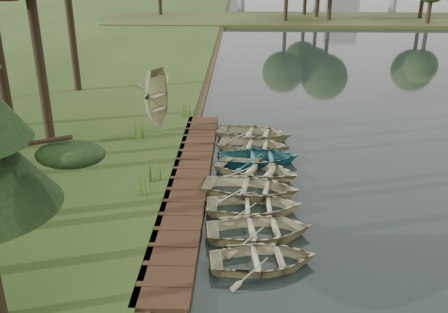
{
  "coord_description": "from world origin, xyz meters",
  "views": [
    {
      "loc": [
        0.5,
        -18.36,
        8.95
      ],
      "look_at": [
        -0.17,
        -0.1,
        1.31
      ],
      "focal_mm": 40.0,
      "sensor_mm": 36.0,
      "label": 1
    }
  ],
  "objects_px": {
    "rowboat_1": "(259,228)",
    "stored_rowboat": "(159,125)",
    "boardwalk": "(189,181)",
    "rowboat_2": "(254,204)",
    "rowboat_0": "(263,257)"
  },
  "relations": [
    {
      "from": "rowboat_0",
      "to": "stored_rowboat",
      "type": "bearing_deg",
      "value": 15.61
    },
    {
      "from": "rowboat_0",
      "to": "rowboat_1",
      "type": "height_order",
      "value": "rowboat_1"
    },
    {
      "from": "boardwalk",
      "to": "rowboat_1",
      "type": "distance_m",
      "value": 4.87
    },
    {
      "from": "boardwalk",
      "to": "rowboat_2",
      "type": "distance_m",
      "value": 3.5
    },
    {
      "from": "boardwalk",
      "to": "rowboat_2",
      "type": "relative_size",
      "value": 4.59
    },
    {
      "from": "rowboat_2",
      "to": "stored_rowboat",
      "type": "relative_size",
      "value": 1.08
    },
    {
      "from": "boardwalk",
      "to": "rowboat_2",
      "type": "height_order",
      "value": "rowboat_2"
    },
    {
      "from": "rowboat_1",
      "to": "rowboat_2",
      "type": "distance_m",
      "value": 1.68
    },
    {
      "from": "rowboat_0",
      "to": "rowboat_1",
      "type": "xyz_separation_m",
      "value": [
        -0.08,
        1.66,
        0.03
      ]
    },
    {
      "from": "boardwalk",
      "to": "stored_rowboat",
      "type": "relative_size",
      "value": 4.94
    },
    {
      "from": "stored_rowboat",
      "to": "rowboat_1",
      "type": "bearing_deg",
      "value": -121.16
    },
    {
      "from": "rowboat_1",
      "to": "stored_rowboat",
      "type": "bearing_deg",
      "value": 19.78
    },
    {
      "from": "boardwalk",
      "to": "stored_rowboat",
      "type": "height_order",
      "value": "stored_rowboat"
    },
    {
      "from": "rowboat_1",
      "to": "stored_rowboat",
      "type": "relative_size",
      "value": 1.1
    },
    {
      "from": "stored_rowboat",
      "to": "rowboat_2",
      "type": "bearing_deg",
      "value": -117.31
    }
  ]
}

